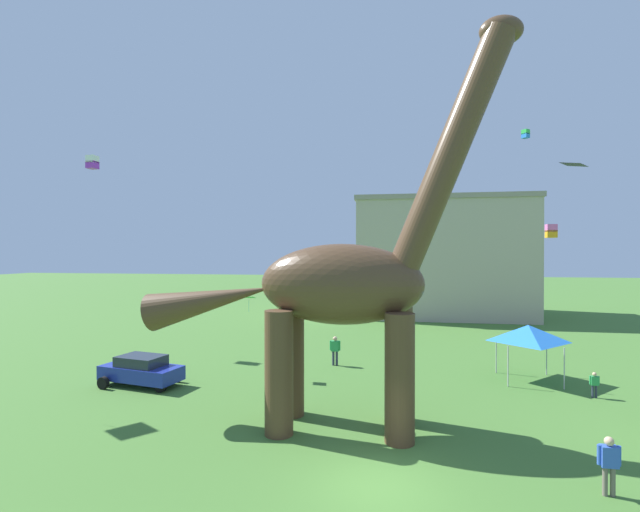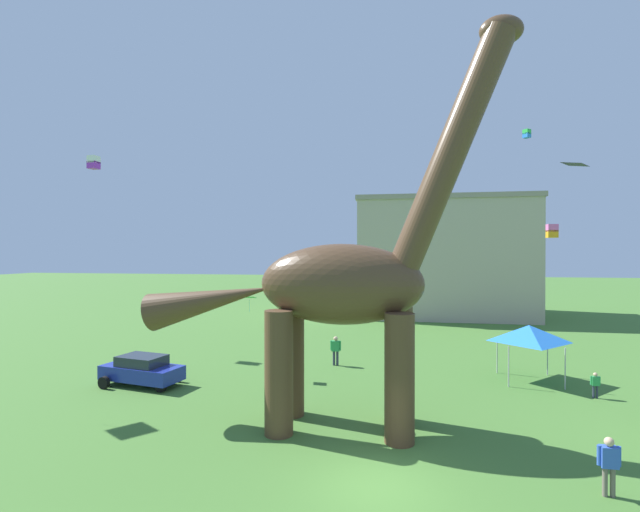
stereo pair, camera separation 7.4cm
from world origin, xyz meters
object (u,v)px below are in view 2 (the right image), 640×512
(kite_drifting, at_px, (552,231))
(kite_high_left, at_px, (94,162))
(parked_sedan_left, at_px, (142,370))
(kite_trailing, at_px, (249,297))
(festival_canopy_tent, at_px, (529,334))
(kite_mid_center, at_px, (448,167))
(kite_apex, at_px, (575,164))
(person_near_flyer, at_px, (609,461))
(kite_near_low, at_px, (527,134))
(dinosaur_sculpture, at_px, (339,284))
(person_far_spectator, at_px, (336,348))
(person_watching_child, at_px, (595,383))

(kite_drifting, xyz_separation_m, kite_high_left, (-30.58, 4.50, 5.57))
(parked_sedan_left, height_order, kite_trailing, kite_trailing)
(festival_canopy_tent, bearing_deg, kite_mid_center, 140.19)
(kite_high_left, xyz_separation_m, kite_apex, (32.70, -1.72, -1.54))
(person_near_flyer, bearing_deg, kite_high_left, 160.72)
(kite_drifting, bearing_deg, kite_near_low, 82.81)
(dinosaur_sculpture, relative_size, festival_canopy_tent, 4.97)
(person_far_spectator, xyz_separation_m, kite_apex, (14.02, 1.46, 11.02))
(person_far_spectator, xyz_separation_m, kite_high_left, (-18.68, 3.19, 12.56))
(person_watching_child, bearing_deg, kite_mid_center, -82.35)
(person_near_flyer, xyz_separation_m, kite_high_left, (-28.28, 16.57, 12.61))
(kite_high_left, height_order, kite_apex, kite_high_left)
(festival_canopy_tent, height_order, kite_high_left, kite_high_left)
(parked_sedan_left, height_order, person_far_spectator, person_far_spectator)
(parked_sedan_left, xyz_separation_m, person_far_spectator, (9.39, 5.77, 0.27))
(kite_apex, xyz_separation_m, kite_trailing, (-18.56, -4.30, -7.74))
(parked_sedan_left, xyz_separation_m, kite_high_left, (-9.29, 8.96, 12.83))
(person_far_spectator, distance_m, kite_high_left, 22.73)
(dinosaur_sculpture, bearing_deg, kite_trailing, 155.46)
(dinosaur_sculpture, distance_m, person_far_spectator, 10.80)
(kite_drifting, relative_size, kite_trailing, 0.82)
(kite_trailing, bearing_deg, kite_mid_center, 21.87)
(festival_canopy_tent, bearing_deg, kite_apex, 41.96)
(festival_canopy_tent, bearing_deg, person_watching_child, -48.60)
(kite_drifting, bearing_deg, festival_canopy_tent, -170.04)
(kite_drifting, relative_size, kite_near_low, 1.18)
(person_far_spectator, bearing_deg, kite_high_left, 52.10)
(person_watching_child, bearing_deg, kite_drifting, -107.99)
(person_watching_child, xyz_separation_m, kite_drifting, (-1.07, 2.78, 7.33))
(person_watching_child, distance_m, kite_near_low, 19.11)
(festival_canopy_tent, distance_m, kite_drifting, 5.65)
(person_watching_child, height_order, kite_apex, kite_apex)
(person_near_flyer, distance_m, kite_apex, 19.04)
(kite_high_left, bearing_deg, kite_drifting, -8.36)
(kite_mid_center, bearing_deg, kite_near_low, 44.73)
(dinosaur_sculpture, distance_m, kite_drifting, 13.60)
(parked_sedan_left, xyz_separation_m, kite_mid_center, (16.20, 7.49, 11.42))
(kite_apex, bearing_deg, kite_near_low, 98.43)
(person_far_spectator, bearing_deg, person_near_flyer, -172.57)
(person_watching_child, bearing_deg, festival_canopy_tent, -87.59)
(parked_sedan_left, bearing_deg, person_watching_child, 15.65)
(person_watching_child, height_order, person_near_flyer, person_near_flyer)
(person_far_spectator, height_order, kite_high_left, kite_high_left)
(festival_canopy_tent, height_order, kite_near_low, kite_near_low)
(parked_sedan_left, distance_m, festival_canopy_tent, 20.61)
(person_near_flyer, bearing_deg, parked_sedan_left, 169.23)
(kite_drifting, bearing_deg, dinosaur_sculpture, -141.36)
(person_far_spectator, relative_size, kite_mid_center, 1.76)
(person_far_spectator, xyz_separation_m, kite_near_low, (13.06, 7.91, 14.53))
(parked_sedan_left, height_order, person_near_flyer, person_near_flyer)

